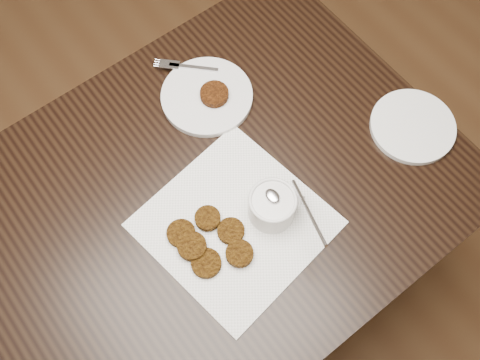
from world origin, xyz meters
The scene contains 7 objects.
floor centered at (0.00, 0.00, 0.00)m, with size 4.00×4.00×0.00m, color #51331B.
table centered at (-0.06, 0.03, 0.38)m, with size 1.27×0.82×0.75m, color black.
napkin centered at (0.04, -0.06, 0.75)m, with size 0.33×0.33×0.00m, color white.
sauce_ramekin centered at (0.11, -0.08, 0.82)m, with size 0.13×0.13×0.14m, color silver, non-canonical shape.
patty_cluster centered at (-0.02, -0.06, 0.76)m, with size 0.20×0.20×0.02m, color brown, non-canonical shape.
plate_with_patty centered at (0.18, 0.23, 0.77)m, with size 0.21×0.21×0.03m, color silver, non-canonical shape.
plate_empty centered at (0.49, -0.12, 0.76)m, with size 0.19×0.19×0.01m, color white.
Camera 1 is at (-0.20, -0.39, 1.85)m, focal length 42.15 mm.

